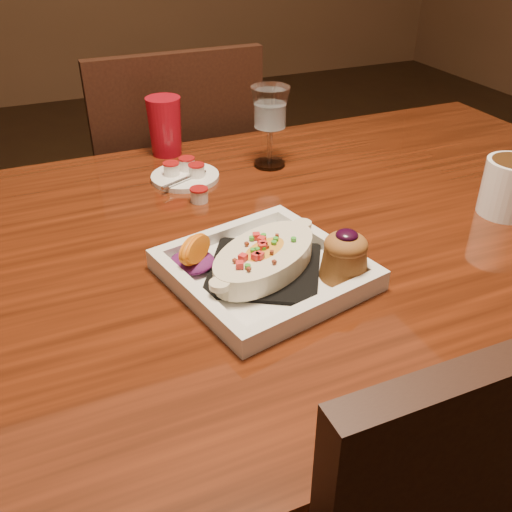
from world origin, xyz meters
name	(u,v)px	position (x,y,z in m)	size (l,w,h in m)	color
table	(272,284)	(0.00, 0.00, 0.65)	(1.50, 0.90, 0.75)	maroon
chair_far	(174,205)	(0.00, 0.63, 0.51)	(0.42, 0.42, 0.93)	black
plate	(273,263)	(-0.05, -0.12, 0.78)	(0.29, 0.29, 0.08)	white
coffee_mug	(511,185)	(0.40, -0.09, 0.80)	(0.13, 0.09, 0.10)	white
goblet	(270,112)	(0.11, 0.26, 0.86)	(0.08, 0.08, 0.16)	silver
saucer	(185,174)	(-0.07, 0.26, 0.76)	(0.13, 0.13, 0.09)	white
creamer_loose	(199,195)	(-0.07, 0.16, 0.76)	(0.03, 0.03, 0.03)	white
red_tumbler	(165,126)	(-0.06, 0.40, 0.81)	(0.07, 0.07, 0.12)	#A80C1C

